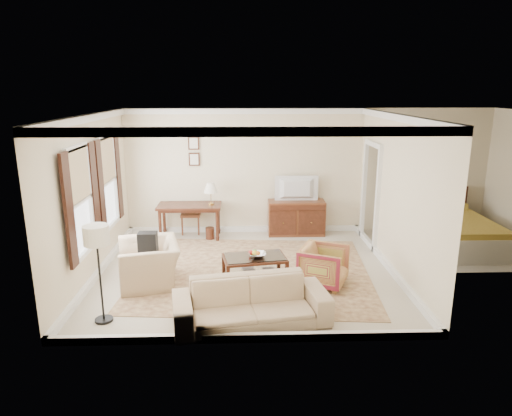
{
  "coord_description": "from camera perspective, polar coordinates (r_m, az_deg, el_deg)",
  "views": [
    {
      "loc": [
        -0.06,
        -7.99,
        3.34
      ],
      "look_at": [
        0.2,
        0.3,
        1.15
      ],
      "focal_mm": 32.0,
      "sensor_mm": 36.0,
      "label": 1
    }
  ],
  "objects": [
    {
      "name": "floor_lamp",
      "position": [
        6.84,
        -19.28,
        -4.08
      ],
      "size": [
        0.36,
        0.36,
        1.48
      ],
      "color": "black",
      "rests_on": "room_shell"
    },
    {
      "name": "club_armchair",
      "position": [
        8.21,
        -13.25,
        -5.87
      ],
      "size": [
        1.0,
        1.29,
        1.0
      ],
      "primitive_type": "imported",
      "rotation": [
        0.0,
        0.0,
        -1.33
      ],
      "color": "tan",
      "rests_on": "room_shell"
    },
    {
      "name": "book_b",
      "position": [
        8.23,
        0.9,
        -7.82
      ],
      "size": [
        0.28,
        0.06,
        0.38
      ],
      "primitive_type": "imported",
      "rotation": [
        0.0,
        0.0,
        0.1
      ],
      "color": "brown",
      "rests_on": "coffee_table"
    },
    {
      "name": "room_shell",
      "position": [
        8.04,
        -1.37,
        8.57
      ],
      "size": [
        5.51,
        5.01,
        2.91
      ],
      "color": "beige",
      "rests_on": "ground"
    },
    {
      "name": "coffee_table",
      "position": [
        8.14,
        -0.19,
        -6.75
      ],
      "size": [
        1.18,
        0.81,
        0.46
      ],
      "rotation": [
        0.0,
        0.0,
        0.17
      ],
      "color": "#4C2315",
      "rests_on": "room_shell"
    },
    {
      "name": "tv",
      "position": [
        10.48,
        5.16,
        3.39
      ],
      "size": [
        0.95,
        0.55,
        0.12
      ],
      "primitive_type": "imported",
      "rotation": [
        0.0,
        0.0,
        3.14
      ],
      "color": "black",
      "rests_on": "sideboard"
    },
    {
      "name": "desk_lamp",
      "position": [
        10.32,
        -5.67,
        1.79
      ],
      "size": [
        0.32,
        0.32,
        0.5
      ],
      "primitive_type": null,
      "color": "silver",
      "rests_on": "writing_desk"
    },
    {
      "name": "window_front",
      "position": [
        7.96,
        -21.11,
        0.77
      ],
      "size": [
        0.12,
        1.56,
        1.8
      ],
      "primitive_type": null,
      "color": "#CCB284",
      "rests_on": "room_shell"
    },
    {
      "name": "sideboard",
      "position": [
        10.7,
        5.04,
        -1.2
      ],
      "size": [
        1.31,
        0.5,
        0.81
      ],
      "primitive_type": "cube",
      "color": "brown",
      "rests_on": "room_shell"
    },
    {
      "name": "striped_armchair",
      "position": [
        8.03,
        8.46,
        -6.96
      ],
      "size": [
        0.95,
        0.98,
        0.77
      ],
      "primitive_type": "imported",
      "rotation": [
        0.0,
        0.0,
        1.14
      ],
      "color": "maroon",
      "rests_on": "room_shell"
    },
    {
      "name": "writing_desk",
      "position": [
        10.46,
        -8.3,
        -0.16
      ],
      "size": [
        1.43,
        0.71,
        0.78
      ],
      "color": "#4C2315",
      "rests_on": "room_shell"
    },
    {
      "name": "framed_prints",
      "position": [
        10.61,
        -7.77,
        7.07
      ],
      "size": [
        0.25,
        0.04,
        0.68
      ],
      "primitive_type": null,
      "color": "#4C2315",
      "rests_on": "room_shell"
    },
    {
      "name": "book_a",
      "position": [
        8.27,
        -1.71,
        -7.69
      ],
      "size": [
        0.28,
        0.11,
        0.38
      ],
      "primitive_type": "imported",
      "rotation": [
        0.0,
        0.0,
        0.26
      ],
      "color": "brown",
      "rests_on": "coffee_table"
    },
    {
      "name": "annex_bedroom",
      "position": [
        10.65,
        23.62,
        -2.86
      ],
      "size": [
        3.0,
        2.7,
        2.9
      ],
      "color": "beige",
      "rests_on": "ground"
    },
    {
      "name": "rug",
      "position": [
        8.63,
        -0.36,
        -7.95
      ],
      "size": [
        4.53,
        3.97,
        0.01
      ],
      "primitive_type": "cube",
      "rotation": [
        0.0,
        0.0,
        -0.08
      ],
      "color": "#5C2D1E",
      "rests_on": "room_shell"
    },
    {
      "name": "window_rear",
      "position": [
        9.45,
        -18.01,
        3.13
      ],
      "size": [
        0.12,
        1.56,
        1.8
      ],
      "primitive_type": null,
      "color": "#CCB284",
      "rests_on": "room_shell"
    },
    {
      "name": "desk_chair",
      "position": [
        10.83,
        -8.15,
        -0.43
      ],
      "size": [
        0.47,
        0.47,
        1.05
      ],
      "primitive_type": null,
      "rotation": [
        0.0,
        0.0,
        -0.05
      ],
      "color": "brown",
      "rests_on": "room_shell"
    },
    {
      "name": "doorway",
      "position": [
        10.15,
        14.09,
        1.44
      ],
      "size": [
        0.1,
        1.12,
        2.25
      ],
      "primitive_type": null,
      "color": "white",
      "rests_on": "room_shell"
    },
    {
      "name": "backpack",
      "position": [
        8.14,
        -13.37,
        -4.17
      ],
      "size": [
        0.35,
        0.39,
        0.4
      ],
      "primitive_type": "cube",
      "rotation": [
        0.0,
        0.0,
        -1.05
      ],
      "color": "black",
      "rests_on": "club_armchair"
    },
    {
      "name": "fruit_bowl",
      "position": [
        8.04,
        0.21,
        -5.79
      ],
      "size": [
        0.42,
        0.42,
        0.1
      ],
      "primitive_type": "imported",
      "color": "silver",
      "rests_on": "coffee_table"
    },
    {
      "name": "sofa",
      "position": [
        6.71,
        -0.62,
        -10.87
      ],
      "size": [
        2.32,
        1.03,
        0.88
      ],
      "primitive_type": "imported",
      "rotation": [
        0.0,
        0.0,
        0.17
      ],
      "color": "tan",
      "rests_on": "room_shell"
    }
  ]
}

